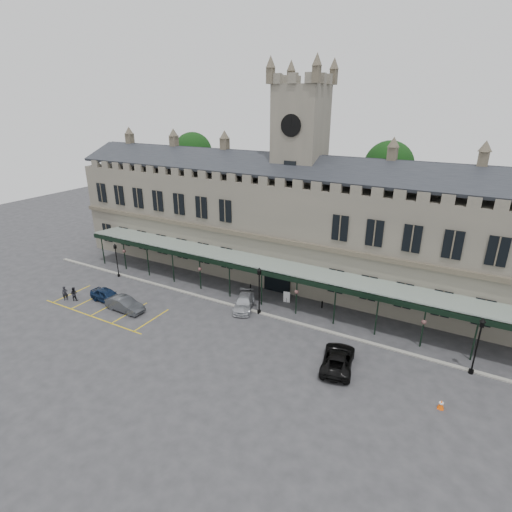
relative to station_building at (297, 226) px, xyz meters
The scene contains 21 objects.
ground 17.17m from the station_building, 90.00° to the right, with size 140.00×140.00×0.00m, color #2F2F32.
station_building is the anchor object (origin of this frame).
clock_tower 6.64m from the station_building, 90.00° to the left, with size 5.60×5.60×24.80m.
canopy 9.37m from the station_building, 90.00° to the right, with size 50.00×4.10×4.30m.
kerb 12.22m from the station_building, 90.00° to the right, with size 60.00×0.40×0.12m, color gray.
parking_markings 23.26m from the station_building, 128.81° to the right, with size 16.00×6.00×0.01m, color gold, non-canonical shape.
tree_behind_left 24.64m from the station_building, 157.55° to the left, with size 6.00×6.00×16.00m.
tree_behind_mid 13.67m from the station_building, 48.65° to the left, with size 6.00×6.00×16.00m.
lamp_post_left 22.27m from the station_building, 150.42° to the right, with size 0.41×0.41×4.33m.
lamp_post_mid 11.02m from the station_building, 86.34° to the right, with size 0.48×0.48×5.11m.
lamp_post_right 23.06m from the station_building, 27.93° to the right, with size 0.48×0.48×5.04m.
traffic_cone 25.26m from the station_building, 41.16° to the right, with size 0.46×0.46×0.73m.
sign_board 9.24m from the station_building, 73.11° to the right, with size 0.71×0.18×1.23m.
bollard_left 9.18m from the station_building, 113.17° to the right, with size 0.15×0.15×0.84m, color black.
bollard_right 10.50m from the station_building, 46.55° to the right, with size 0.14×0.14×0.81m, color black.
car_left_a 22.79m from the station_building, 132.85° to the right, with size 1.69×4.21×1.43m, color #0C1C38.
car_left_b 21.25m from the station_building, 125.03° to the right, with size 1.53×4.40×1.45m, color #373A3E.
car_taxi 11.86m from the station_building, 96.86° to the right, with size 1.86×4.57×1.33m, color #A6A9AE.
car_van 19.25m from the station_building, 55.01° to the right, with size 2.41×5.22×1.45m, color black.
person_a 27.07m from the station_building, 136.50° to the right, with size 0.59×0.38×1.61m, color black.
person_b 26.15m from the station_building, 135.79° to the right, with size 0.77×0.60×1.58m, color black.
Camera 1 is at (18.03, -26.19, 20.23)m, focal length 28.00 mm.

